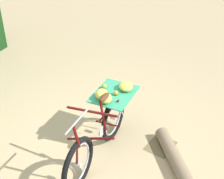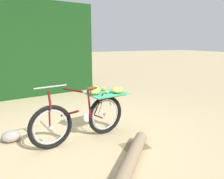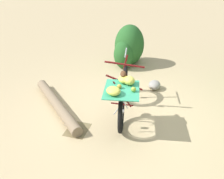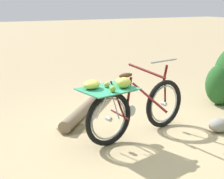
# 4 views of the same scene
# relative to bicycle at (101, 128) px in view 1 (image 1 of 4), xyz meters

# --- Properties ---
(ground_plane) EXTENTS (60.00, 60.00, 0.00)m
(ground_plane) POSITION_rel_bicycle_xyz_m (0.03, -0.27, -0.48)
(ground_plane) COLOR tan
(bicycle) EXTENTS (1.80, 0.81, 1.03)m
(bicycle) POSITION_rel_bicycle_xyz_m (0.00, 0.00, 0.00)
(bicycle) COLOR black
(bicycle) RESTS_ON ground_plane
(leaf_litter_patch) EXTENTS (0.44, 0.36, 0.01)m
(leaf_litter_patch) POSITION_rel_bicycle_xyz_m (-0.64, 0.63, -0.47)
(leaf_litter_patch) COLOR olive
(leaf_litter_patch) RESTS_ON ground_plane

